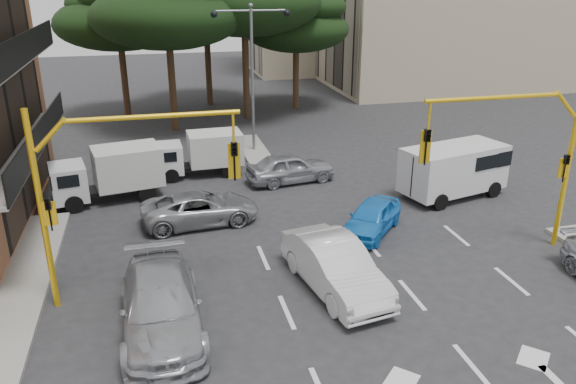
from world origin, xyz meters
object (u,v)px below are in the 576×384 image
object	(u,v)px
car_silver_cross_b	(290,168)
signal_mast_right	(527,146)
signal_mast_left	(105,179)
car_silver_wagon	(161,305)
car_blue_compact	(372,217)
box_truck_a	(108,175)
box_truck_b	(200,154)
car_silver_cross_a	(200,208)
car_white_hatch	(335,266)
street_lamp_center	(252,53)
van_white	(453,171)

from	to	relation	value
car_silver_cross_b	signal_mast_right	bearing A→B (deg)	-153.43
signal_mast_left	car_silver_wagon	distance (m)	3.90
car_blue_compact	box_truck_a	bearing A→B (deg)	-168.90
car_blue_compact	box_truck_b	bearing A→B (deg)	166.55
signal_mast_left	car_silver_cross_b	xyz separation A→B (m)	(7.61, 8.80, -3.17)
car_silver_cross_a	signal_mast_right	bearing A→B (deg)	-120.35
car_silver_cross_a	signal_mast_left	bearing A→B (deg)	144.19
car_silver_cross_a	car_silver_cross_b	world-z (taller)	car_silver_cross_b
signal_mast_right	car_white_hatch	size ratio (longest dim) A/B	1.24
street_lamp_center	car_silver_wagon	xyz separation A→B (m)	(-5.56, -16.01, -4.65)
van_white	box_truck_a	size ratio (longest dim) A/B	0.99
car_white_hatch	van_white	bearing A→B (deg)	30.29
signal_mast_right	box_truck_a	size ratio (longest dim) A/B	1.28
street_lamp_center	car_silver_cross_a	world-z (taller)	street_lamp_center
signal_mast_right	street_lamp_center	world-z (taller)	street_lamp_center
signal_mast_right	car_silver_cross_a	xyz separation A→B (m)	(-10.64, 5.01, -3.24)
car_white_hatch	signal_mast_left	bearing A→B (deg)	161.12
street_lamp_center	car_silver_cross_a	xyz separation A→B (m)	(-3.83, -9.00, -4.79)
car_silver_wagon	van_white	bearing A→B (deg)	28.34
car_silver_cross_a	box_truck_a	bearing A→B (deg)	41.21
car_silver_cross_b	van_white	distance (m)	7.44
street_lamp_center	van_white	size ratio (longest dim) A/B	1.66
van_white	box_truck_a	bearing A→B (deg)	-116.29
street_lamp_center	box_truck_b	bearing A→B (deg)	-135.89
car_blue_compact	van_white	xyz separation A→B (m)	(4.89, 2.72, 0.55)
car_white_hatch	box_truck_b	xyz separation A→B (m)	(-3.06, 11.89, 0.26)
signal_mast_left	van_white	distance (m)	15.36
signal_mast_right	car_white_hatch	world-z (taller)	signal_mast_right
box_truck_a	car_white_hatch	bearing A→B (deg)	-153.99
street_lamp_center	box_truck_b	size ratio (longest dim) A/B	1.81
car_white_hatch	box_truck_b	bearing A→B (deg)	94.65
signal_mast_right	car_silver_wagon	world-z (taller)	signal_mast_right
car_white_hatch	box_truck_b	distance (m)	12.28
car_blue_compact	car_silver_cross_a	size ratio (longest dim) A/B	0.79
car_silver_cross_a	car_silver_wagon	bearing A→B (deg)	161.00
van_white	street_lamp_center	bearing A→B (deg)	-154.13
car_silver_cross_b	box_truck_a	bearing A→B (deg)	84.78
van_white	box_truck_a	distance (m)	15.11
signal_mast_left	street_lamp_center	bearing A→B (deg)	64.09
street_lamp_center	car_silver_cross_a	size ratio (longest dim) A/B	1.69
signal_mast_left	box_truck_b	world-z (taller)	signal_mast_left
car_silver_cross_b	car_silver_wagon	bearing A→B (deg)	141.76
car_blue_compact	box_truck_b	xyz separation A→B (m)	(-5.74, 8.24, 0.44)
car_silver_cross_a	van_white	xyz separation A→B (m)	(11.19, 0.30, 0.53)
signal_mast_right	street_lamp_center	xyz separation A→B (m)	(-6.80, 14.01, 1.54)
street_lamp_center	van_white	bearing A→B (deg)	-49.79
car_blue_compact	box_truck_a	distance (m)	11.50
signal_mast_right	box_truck_b	distance (m)	15.07
street_lamp_center	car_silver_wagon	distance (m)	17.58
signal_mast_left	car_silver_cross_b	bearing A→B (deg)	49.17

